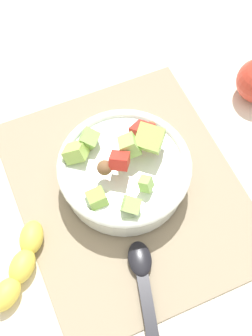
% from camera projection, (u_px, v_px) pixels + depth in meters
% --- Properties ---
extents(ground_plane, '(2.40, 2.40, 0.00)m').
position_uv_depth(ground_plane, '(128.00, 191.00, 0.79)').
color(ground_plane, silver).
extents(placemat, '(0.43, 0.35, 0.01)m').
position_uv_depth(placemat, '(128.00, 190.00, 0.78)').
color(placemat, gray).
rests_on(placemat, ground_plane).
extents(salad_bowl, '(0.21, 0.21, 0.11)m').
position_uv_depth(salad_bowl, '(126.00, 170.00, 0.76)').
color(salad_bowl, white).
rests_on(salad_bowl, placemat).
extents(serving_spoon, '(0.19, 0.08, 0.01)m').
position_uv_depth(serving_spoon, '(144.00, 282.00, 0.70)').
color(serving_spoon, black).
rests_on(serving_spoon, placemat).
extents(banana_whole, '(0.13, 0.12, 0.04)m').
position_uv_depth(banana_whole, '(20.00, 266.00, 0.71)').
color(banana_whole, yellow).
rests_on(banana_whole, ground_plane).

